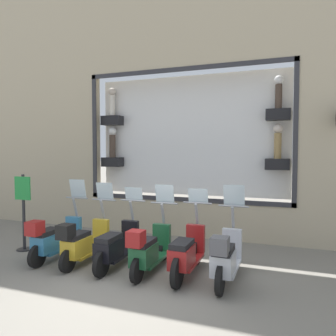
{
  "coord_description": "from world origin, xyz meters",
  "views": [
    {
      "loc": [
        -5.09,
        -2.65,
        2.37
      ],
      "look_at": [
        2.12,
        -0.0,
        1.96
      ],
      "focal_mm": 35.0,
      "sensor_mm": 36.0,
      "label": 1
    }
  ],
  "objects_px": {
    "scooter_black_3": "(116,246)",
    "shop_sign_post": "(23,209)",
    "scooter_teal_5": "(54,239)",
    "scooter_green_2": "(148,250)",
    "scooter_yellow_4": "(83,242)",
    "scooter_silver_0": "(226,257)",
    "scooter_red_1": "(186,254)"
  },
  "relations": [
    {
      "from": "scooter_silver_0",
      "to": "scooter_green_2",
      "type": "xyz_separation_m",
      "value": [
        -0.01,
        1.49,
        -0.01
      ]
    },
    {
      "from": "scooter_black_3",
      "to": "shop_sign_post",
      "type": "height_order",
      "value": "shop_sign_post"
    },
    {
      "from": "scooter_black_3",
      "to": "scooter_yellow_4",
      "type": "bearing_deg",
      "value": 95.12
    },
    {
      "from": "scooter_red_1",
      "to": "scooter_silver_0",
      "type": "bearing_deg",
      "value": -94.76
    },
    {
      "from": "scooter_green_2",
      "to": "shop_sign_post",
      "type": "xyz_separation_m",
      "value": [
        0.33,
        3.37,
        0.52
      ]
    },
    {
      "from": "shop_sign_post",
      "to": "scooter_teal_5",
      "type": "bearing_deg",
      "value": -106.3
    },
    {
      "from": "scooter_teal_5",
      "to": "shop_sign_post",
      "type": "bearing_deg",
      "value": 73.7
    },
    {
      "from": "scooter_yellow_4",
      "to": "shop_sign_post",
      "type": "distance_m",
      "value": 1.98
    },
    {
      "from": "scooter_teal_5",
      "to": "shop_sign_post",
      "type": "relative_size",
      "value": 0.99
    },
    {
      "from": "scooter_silver_0",
      "to": "scooter_black_3",
      "type": "distance_m",
      "value": 2.23
    },
    {
      "from": "scooter_red_1",
      "to": "shop_sign_post",
      "type": "bearing_deg",
      "value": 86.32
    },
    {
      "from": "scooter_green_2",
      "to": "scooter_yellow_4",
      "type": "distance_m",
      "value": 1.49
    },
    {
      "from": "scooter_silver_0",
      "to": "scooter_teal_5",
      "type": "distance_m",
      "value": 3.72
    },
    {
      "from": "scooter_black_3",
      "to": "shop_sign_post",
      "type": "xyz_separation_m",
      "value": [
        0.27,
        2.63,
        0.55
      ]
    },
    {
      "from": "scooter_red_1",
      "to": "scooter_green_2",
      "type": "bearing_deg",
      "value": 95.37
    },
    {
      "from": "scooter_black_3",
      "to": "shop_sign_post",
      "type": "relative_size",
      "value": 1.0
    },
    {
      "from": "shop_sign_post",
      "to": "scooter_silver_0",
      "type": "bearing_deg",
      "value": -93.85
    },
    {
      "from": "scooter_yellow_4",
      "to": "shop_sign_post",
      "type": "height_order",
      "value": "shop_sign_post"
    },
    {
      "from": "scooter_red_1",
      "to": "scooter_green_2",
      "type": "height_order",
      "value": "scooter_green_2"
    },
    {
      "from": "scooter_red_1",
      "to": "scooter_green_2",
      "type": "distance_m",
      "value": 0.75
    },
    {
      "from": "shop_sign_post",
      "to": "scooter_yellow_4",
      "type": "bearing_deg",
      "value": -100.14
    },
    {
      "from": "scooter_red_1",
      "to": "scooter_yellow_4",
      "type": "xyz_separation_m",
      "value": [
        -0.07,
        2.23,
        0.01
      ]
    },
    {
      "from": "scooter_yellow_4",
      "to": "shop_sign_post",
      "type": "bearing_deg",
      "value": 79.86
    },
    {
      "from": "scooter_green_2",
      "to": "scooter_black_3",
      "type": "distance_m",
      "value": 0.75
    },
    {
      "from": "scooter_green_2",
      "to": "scooter_yellow_4",
      "type": "relative_size",
      "value": 1.0
    },
    {
      "from": "scooter_green_2",
      "to": "scooter_black_3",
      "type": "xyz_separation_m",
      "value": [
        0.06,
        0.74,
        -0.03
      ]
    },
    {
      "from": "scooter_green_2",
      "to": "scooter_black_3",
      "type": "height_order",
      "value": "scooter_green_2"
    },
    {
      "from": "scooter_green_2",
      "to": "shop_sign_post",
      "type": "height_order",
      "value": "shop_sign_post"
    },
    {
      "from": "scooter_yellow_4",
      "to": "scooter_teal_5",
      "type": "height_order",
      "value": "scooter_teal_5"
    },
    {
      "from": "scooter_green_2",
      "to": "scooter_teal_5",
      "type": "height_order",
      "value": "scooter_teal_5"
    },
    {
      "from": "scooter_silver_0",
      "to": "scooter_teal_5",
      "type": "xyz_separation_m",
      "value": [
        -0.01,
        3.72,
        -0.01
      ]
    },
    {
      "from": "scooter_red_1",
      "to": "scooter_green_2",
      "type": "relative_size",
      "value": 1.01
    }
  ]
}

